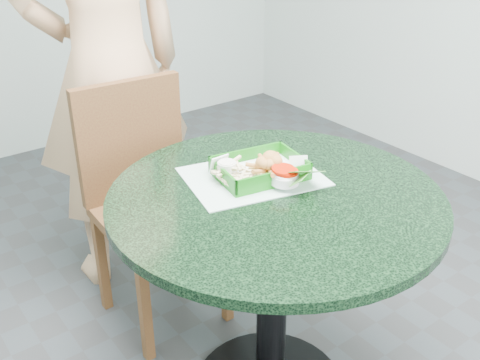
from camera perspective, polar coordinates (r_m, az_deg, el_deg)
cafe_table at (r=1.69m, az=3.45°, el=-7.02°), size 0.96×0.96×0.75m
dining_chair at (r=2.14m, az=-9.43°, el=-0.94°), size 0.42×0.42×0.93m
diner_person at (r=2.23m, az=-13.72°, el=16.03°), size 0.83×0.56×2.25m
placemat at (r=1.69m, az=1.30°, el=-0.25°), size 0.45×0.38×0.00m
food_basket at (r=1.69m, az=2.00°, el=0.27°), size 0.25×0.19×0.05m
crab_sandwich at (r=1.66m, az=3.12°, el=1.01°), size 0.13×0.13×0.07m
fries_pile at (r=1.62m, az=-0.21°, el=-0.16°), size 0.13×0.13×0.04m
sauce_ramekin at (r=1.63m, az=-1.10°, el=0.52°), size 0.06×0.06×0.03m
garnish_cup at (r=1.63m, az=5.34°, el=0.06°), size 0.12×0.12×0.05m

